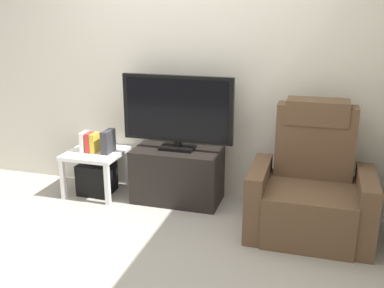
% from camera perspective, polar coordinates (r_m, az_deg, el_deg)
% --- Properties ---
extents(ground_plane, '(6.40, 6.40, 0.00)m').
position_cam_1_polar(ground_plane, '(3.65, -5.25, -12.57)').
color(ground_plane, '#9E998E').
extents(wall_back, '(6.40, 0.06, 2.60)m').
position_cam_1_polar(wall_back, '(4.27, -0.11, 10.33)').
color(wall_back, beige).
rests_on(wall_back, ground).
extents(tv_stand, '(0.83, 0.44, 0.52)m').
position_cam_1_polar(tv_stand, '(4.28, -1.90, -4.04)').
color(tv_stand, black).
rests_on(tv_stand, ground).
extents(television, '(1.06, 0.20, 0.70)m').
position_cam_1_polar(television, '(4.11, -1.91, 4.26)').
color(television, black).
rests_on(television, tv_stand).
extents(recliner_armchair, '(0.98, 0.78, 1.08)m').
position_cam_1_polar(recliner_armchair, '(3.79, 15.01, -5.67)').
color(recliner_armchair, brown).
rests_on(recliner_armchair, ground).
extents(side_table, '(0.54, 0.54, 0.44)m').
position_cam_1_polar(side_table, '(4.53, -12.27, -1.75)').
color(side_table, white).
rests_on(side_table, ground).
extents(subwoofer_box, '(0.32, 0.32, 0.32)m').
position_cam_1_polar(subwoofer_box, '(4.60, -12.11, -4.26)').
color(subwoofer_box, black).
rests_on(subwoofer_box, ground).
extents(book_leftmost, '(0.05, 0.14, 0.20)m').
position_cam_1_polar(book_leftmost, '(4.51, -13.64, 0.32)').
color(book_leftmost, white).
rests_on(book_leftmost, side_table).
extents(book_middle, '(0.05, 0.12, 0.19)m').
position_cam_1_polar(book_middle, '(4.48, -13.00, 0.22)').
color(book_middle, red).
rests_on(book_middle, side_table).
extents(book_rightmost, '(0.05, 0.14, 0.19)m').
position_cam_1_polar(book_rightmost, '(4.46, -12.37, 0.15)').
color(book_rightmost, gold).
rests_on(book_rightmost, side_table).
extents(game_console, '(0.07, 0.20, 0.22)m').
position_cam_1_polar(game_console, '(4.42, -10.70, 0.32)').
color(game_console, '#333338').
rests_on(game_console, side_table).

